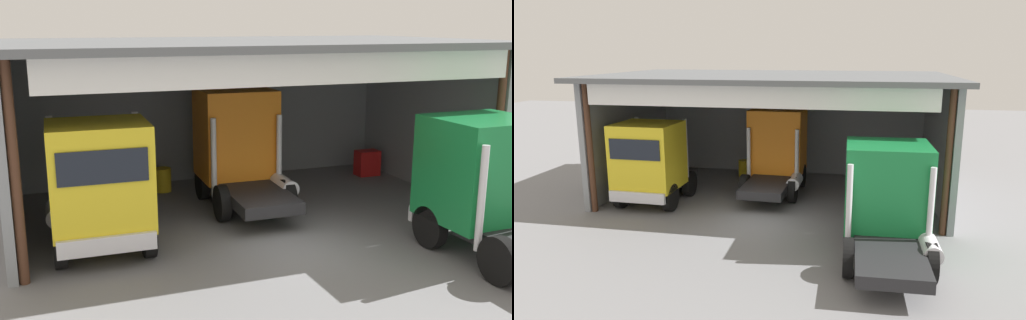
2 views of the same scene
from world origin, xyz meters
TOP-DOWN VIEW (x-y plane):
  - ground_plane at (0.00, 0.00)m, footprint 80.00×80.00m
  - workshop_shed at (0.00, 4.86)m, footprint 14.67×9.20m
  - truck_yellow_center_right_bay at (-4.85, 1.51)m, footprint 2.68×4.50m
  - truck_orange_center_bay at (0.01, 4.54)m, footprint 2.63×5.19m
  - truck_green_center_left_bay at (4.68, -1.98)m, footprint 2.83×5.31m
  - oil_drum at (-2.13, 6.76)m, footprint 0.58×0.58m
  - tool_cart at (6.00, 6.25)m, footprint 0.90×0.60m

SIDE VIEW (x-z plane):
  - ground_plane at x=0.00m, z-range 0.00..0.00m
  - oil_drum at x=-2.13m, z-range 0.00..0.86m
  - tool_cart at x=6.00m, z-range 0.00..1.00m
  - truck_yellow_center_right_bay at x=-4.85m, z-range 0.08..3.65m
  - truck_green_center_left_bay at x=4.68m, z-range 0.09..3.66m
  - truck_orange_center_bay at x=0.01m, z-range 0.06..3.87m
  - workshop_shed at x=0.00m, z-range 1.03..6.47m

